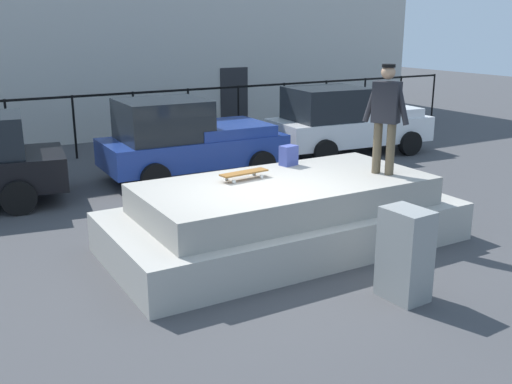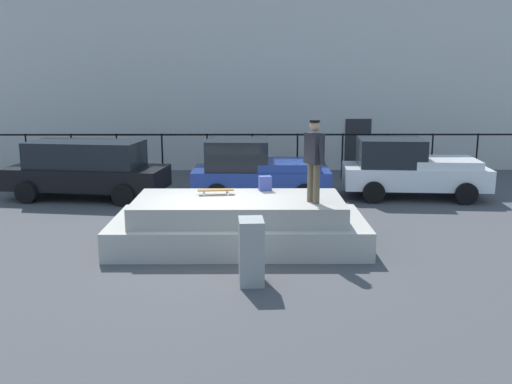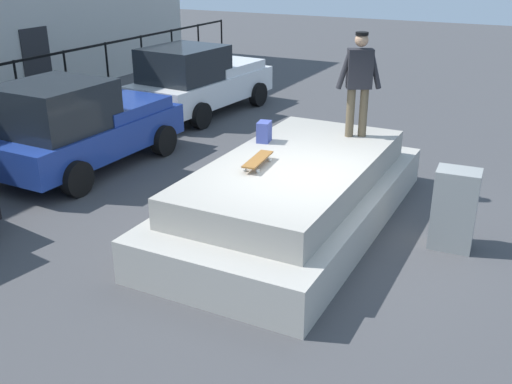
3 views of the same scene
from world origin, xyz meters
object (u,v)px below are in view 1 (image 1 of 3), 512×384
(car_white_pickup_far, at_px, (345,121))
(utility_box, at_px, (405,254))
(car_blue_pickup_mid, at_px, (187,139))
(backpack, at_px, (289,156))
(skateboarder, at_px, (386,112))
(skateboard, at_px, (244,173))

(car_white_pickup_far, height_order, utility_box, car_white_pickup_far)
(car_blue_pickup_mid, bearing_deg, backpack, -87.31)
(car_white_pickup_far, bearing_deg, skateboarder, -123.16)
(backpack, distance_m, car_blue_pickup_mid, 3.92)
(utility_box, bearing_deg, backpack, 80.73)
(car_blue_pickup_mid, distance_m, car_white_pickup_far, 4.69)
(skateboard, xyz_separation_m, utility_box, (0.80, -2.73, -0.56))
(backpack, height_order, utility_box, backpack)
(skateboard, relative_size, car_blue_pickup_mid, 0.20)
(skateboarder, distance_m, car_white_pickup_far, 6.52)
(backpack, relative_size, car_blue_pickup_mid, 0.08)
(skateboard, height_order, car_white_pickup_far, car_white_pickup_far)
(backpack, relative_size, utility_box, 0.29)
(backpack, xyz_separation_m, car_blue_pickup_mid, (-0.18, 3.90, -0.34))
(skateboarder, height_order, backpack, skateboarder)
(skateboard, distance_m, backpack, 1.21)
(backpack, bearing_deg, utility_box, -107.10)
(skateboarder, bearing_deg, backpack, 128.26)
(skateboard, height_order, utility_box, utility_box)
(skateboard, bearing_deg, utility_box, -73.65)
(car_white_pickup_far, xyz_separation_m, utility_box, (-4.81, -7.30, -0.30))
(car_white_pickup_far, bearing_deg, skateboard, -140.89)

